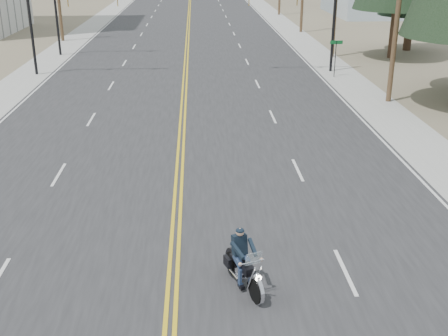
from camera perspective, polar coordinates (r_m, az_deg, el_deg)
name	(u,v)px	position (r m, az deg, el deg)	size (l,w,h in m)	color
road	(189,15)	(80.34, -3.58, 15.23)	(20.00, 200.00, 0.01)	#303033
sidewalk_left	(105,16)	(81.27, -12.00, 14.89)	(3.00, 200.00, 0.01)	#A5A5A0
sidewalk_right	(272,15)	(81.05, 4.88, 15.25)	(3.00, 200.00, 0.01)	#A5A5A0
traffic_mast_left	(57,5)	(43.14, -16.58, 15.55)	(7.10, 0.26, 7.00)	black
traffic_mast_right	(308,4)	(42.83, 8.48, 16.14)	(7.10, 0.26, 7.00)	black
street_sign	(336,52)	(41.69, 11.28, 11.47)	(0.90, 0.06, 2.62)	black
utility_pole_b	(399,0)	(35.00, 17.38, 15.98)	(2.20, 0.30, 11.50)	brown
motorcyclist	(244,261)	(15.52, 2.06, -9.38)	(0.93, 2.17, 1.70)	black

